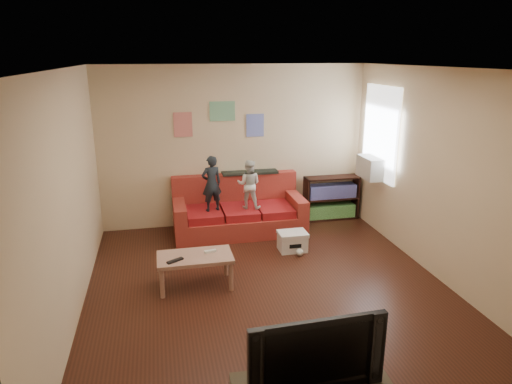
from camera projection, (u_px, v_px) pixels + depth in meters
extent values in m
cube|color=#3B1A0F|center=(269.00, 290.00, 5.76)|extent=(4.50, 5.00, 0.01)
cube|color=white|center=(272.00, 68.00, 4.97)|extent=(4.50, 5.00, 0.01)
cube|color=#D7BA8C|center=(235.00, 147.00, 7.71)|extent=(4.50, 0.01, 2.70)
cube|color=#D7BA8C|center=(362.00, 290.00, 3.02)|extent=(4.50, 0.01, 2.70)
cube|color=#D7BA8C|center=(67.00, 199.00, 4.91)|extent=(0.01, 5.00, 2.70)
cube|color=#D7BA8C|center=(441.00, 176.00, 5.82)|extent=(0.01, 5.00, 2.70)
cube|color=#A12F24|center=(239.00, 223.00, 7.58)|extent=(2.13, 0.96, 0.32)
cube|color=#A12F24|center=(235.00, 190.00, 7.80)|extent=(2.13, 0.19, 0.59)
cube|color=#A12F24|center=(179.00, 210.00, 7.29)|extent=(0.19, 0.96, 0.27)
cube|color=#A12F24|center=(295.00, 202.00, 7.69)|extent=(0.19, 0.96, 0.27)
cube|color=maroon|center=(204.00, 214.00, 7.32)|extent=(0.55, 0.72, 0.13)
cube|color=maroon|center=(240.00, 212.00, 7.44)|extent=(0.55, 0.72, 0.13)
cube|color=maroon|center=(274.00, 209.00, 7.56)|extent=(0.55, 0.72, 0.13)
cube|color=black|center=(250.00, 172.00, 7.77)|extent=(0.96, 0.23, 0.04)
imported|color=black|center=(212.00, 184.00, 7.18)|extent=(0.37, 0.28, 0.89)
imported|color=silver|center=(249.00, 184.00, 7.31)|extent=(0.47, 0.42, 0.80)
cube|color=tan|center=(195.00, 257.00, 5.73)|extent=(0.94, 0.52, 0.05)
cylinder|color=tan|center=(162.00, 284.00, 5.51)|extent=(0.06, 0.06, 0.38)
cylinder|color=tan|center=(231.00, 277.00, 5.68)|extent=(0.06, 0.06, 0.38)
cylinder|color=tan|center=(161.00, 268.00, 5.91)|extent=(0.06, 0.06, 0.38)
cylinder|color=tan|center=(226.00, 262.00, 6.08)|extent=(0.06, 0.06, 0.38)
cube|color=black|center=(175.00, 261.00, 5.56)|extent=(0.21, 0.16, 0.02)
cube|color=white|center=(210.00, 251.00, 5.81)|extent=(0.16, 0.07, 0.03)
cube|color=black|center=(306.00, 199.00, 8.04)|extent=(0.03, 0.29, 0.78)
cube|color=black|center=(356.00, 196.00, 8.24)|extent=(0.03, 0.29, 0.78)
cube|color=black|center=(330.00, 217.00, 8.25)|extent=(0.97, 0.29, 0.03)
cube|color=black|center=(332.00, 178.00, 8.03)|extent=(0.97, 0.29, 0.03)
cube|color=black|center=(331.00, 198.00, 8.14)|extent=(0.91, 0.29, 0.02)
cube|color=#438C3F|center=(330.00, 211.00, 8.21)|extent=(0.85, 0.24, 0.23)
cube|color=#3F448C|center=(331.00, 191.00, 8.10)|extent=(0.85, 0.24, 0.23)
cube|color=white|center=(380.00, 133.00, 7.27)|extent=(0.04, 1.08, 1.48)
cube|color=#B7B2A3|center=(371.00, 168.00, 7.41)|extent=(0.28, 0.55, 0.35)
cube|color=#D87266|center=(183.00, 125.00, 7.40)|extent=(0.30, 0.01, 0.40)
cube|color=#72B27F|center=(222.00, 111.00, 7.47)|extent=(0.42, 0.01, 0.32)
cube|color=#727FCC|center=(255.00, 125.00, 7.66)|extent=(0.30, 0.01, 0.38)
cube|color=white|center=(292.00, 243.00, 6.87)|extent=(0.41, 0.30, 0.24)
cube|color=white|center=(293.00, 234.00, 6.83)|extent=(0.43, 0.32, 0.05)
cube|color=black|center=(295.00, 246.00, 6.72)|extent=(0.18, 0.00, 0.06)
imported|color=black|center=(313.00, 348.00, 3.39)|extent=(1.05, 0.17, 0.60)
sphere|color=silver|center=(300.00, 252.00, 6.70)|extent=(0.11, 0.11, 0.11)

